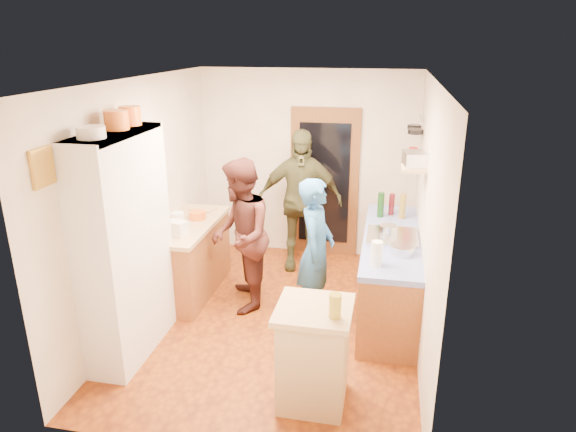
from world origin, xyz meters
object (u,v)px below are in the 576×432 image
(person_hob, at_px, (318,252))
(person_left, at_px, (243,234))
(hutch_body, at_px, (125,247))
(right_counter_base, at_px, (389,275))
(island_base, at_px, (313,357))
(person_back, at_px, (301,200))

(person_hob, bearing_deg, person_left, 81.34)
(hutch_body, height_order, person_left, hutch_body)
(right_counter_base, height_order, island_base, island_base)
(right_counter_base, relative_size, island_base, 2.56)
(island_base, height_order, person_back, person_back)
(island_base, xyz_separation_m, person_back, (-0.58, 2.70, 0.52))
(hutch_body, bearing_deg, person_hob, 27.56)
(hutch_body, distance_m, island_base, 2.05)
(person_left, xyz_separation_m, person_back, (0.46, 1.16, 0.07))
(person_left, bearing_deg, person_hob, 63.04)
(right_counter_base, height_order, person_back, person_back)
(island_base, distance_m, person_back, 2.81)
(person_hob, relative_size, person_left, 0.92)
(hutch_body, relative_size, person_hob, 1.36)
(island_base, relative_size, person_left, 0.49)
(right_counter_base, height_order, person_left, person_left)
(island_base, bearing_deg, person_left, 124.06)
(hutch_body, bearing_deg, island_base, -13.58)
(right_counter_base, bearing_deg, person_hob, -152.72)
(person_back, bearing_deg, right_counter_base, -46.19)
(person_hob, bearing_deg, hutch_body, 120.28)
(hutch_body, height_order, island_base, hutch_body)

